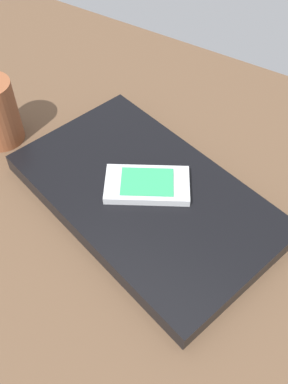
{
  "coord_description": "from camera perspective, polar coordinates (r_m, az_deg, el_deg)",
  "views": [
    {
      "loc": [
        -19.72,
        30.34,
        49.88
      ],
      "look_at": [
        0.18,
        -1.63,
        5.0
      ],
      "focal_mm": 40.91,
      "sensor_mm": 36.0,
      "label": 1
    }
  ],
  "objects": [
    {
      "name": "laptop_closed",
      "position": [
        0.59,
        0.0,
        -0.44
      ],
      "size": [
        40.33,
        30.43,
        2.58
      ],
      "primitive_type": "cube",
      "rotation": [
        0.0,
        0.0,
        -0.28
      ],
      "color": "black",
      "rests_on": "desk_surface"
    },
    {
      "name": "cell_phone_on_laptop",
      "position": [
        0.58,
        0.04,
        1.16
      ],
      "size": [
        12.77,
        10.94,
        1.22
      ],
      "color": "silver",
      "rests_on": "laptop_closed"
    },
    {
      "name": "desk_surface",
      "position": [
        0.6,
        -0.67,
        -3.21
      ],
      "size": [
        120.0,
        80.0,
        3.0
      ],
      "primitive_type": "cube",
      "color": "brown",
      "rests_on": "ground"
    }
  ]
}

